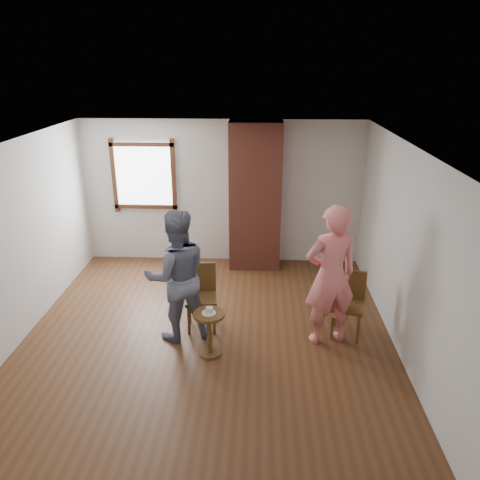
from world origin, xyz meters
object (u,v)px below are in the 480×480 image
side_table (209,327)px  person_pink (331,276)px  stoneware_crock (188,263)px  dining_chair_left (201,292)px  man (177,276)px  dining_chair_right (348,300)px

side_table → person_pink: person_pink is taller
stoneware_crock → person_pink: 3.02m
dining_chair_left → man: bearing=-139.3°
dining_chair_right → man: (-2.30, -0.19, 0.40)m
side_table → man: 0.80m
stoneware_crock → dining_chair_right: (2.47, -1.75, 0.28)m
man → stoneware_crock: bearing=-104.6°
man → person_pink: size_ratio=0.94×
side_table → man: size_ratio=0.33×
stoneware_crock → person_pink: (2.17, -1.97, 0.74)m
side_table → person_pink: size_ratio=0.31×
stoneware_crock → man: bearing=-84.8°
stoneware_crock → dining_chair_left: 1.73m
dining_chair_right → stoneware_crock: bearing=159.7°
person_pink → man: bearing=-17.3°
stoneware_crock → person_pink: bearing=-42.2°
side_table → person_pink: 1.68m
stoneware_crock → side_table: 2.45m
dining_chair_left → dining_chair_right: dining_chair_left is taller
dining_chair_right → person_pink: 0.59m
dining_chair_right → man: bearing=-160.3°
person_pink → dining_chair_right: bearing=-160.8°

